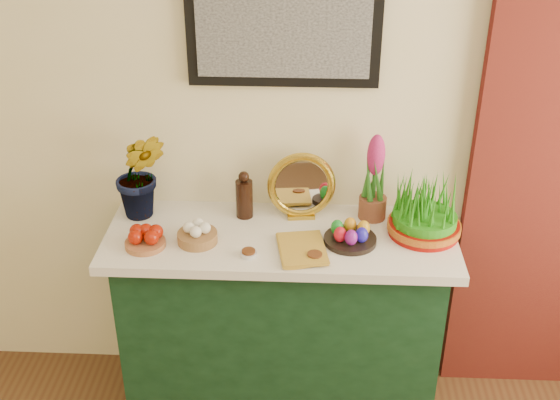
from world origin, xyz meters
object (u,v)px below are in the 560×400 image
object	(u,v)px
sideboard	(281,324)
wheatgrass_sabzeh	(426,211)
mirror	(301,186)
book	(279,250)
hyacinth_green	(139,161)

from	to	relation	value
sideboard	wheatgrass_sabzeh	world-z (taller)	wheatgrass_sabzeh
wheatgrass_sabzeh	sideboard	bearing A→B (deg)	-177.60
mirror	book	size ratio (longest dim) A/B	1.23
hyacinth_green	mirror	xyz separation A→B (m)	(0.65, 0.03, -0.12)
book	wheatgrass_sabzeh	size ratio (longest dim) A/B	0.80
hyacinth_green	book	xyz separation A→B (m)	(0.58, -0.27, -0.24)
sideboard	hyacinth_green	xyz separation A→B (m)	(-0.57, 0.12, 0.72)
sideboard	mirror	size ratio (longest dim) A/B	4.52
hyacinth_green	book	size ratio (longest dim) A/B	2.16
hyacinth_green	mirror	bearing A→B (deg)	-0.14
hyacinth_green	wheatgrass_sabzeh	xyz separation A→B (m)	(1.14, -0.09, -0.15)
sideboard	mirror	xyz separation A→B (m)	(0.08, 0.15, 0.60)
hyacinth_green	book	distance (m)	0.68
hyacinth_green	book	world-z (taller)	hyacinth_green
hyacinth_green	book	bearing A→B (deg)	-27.47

